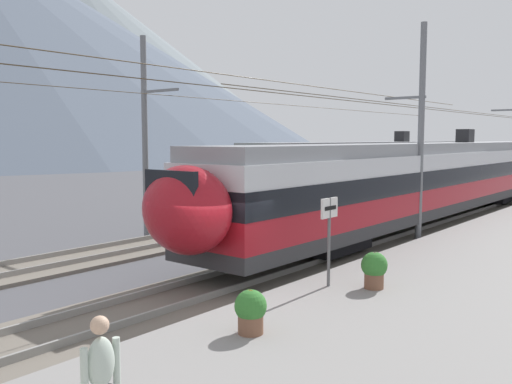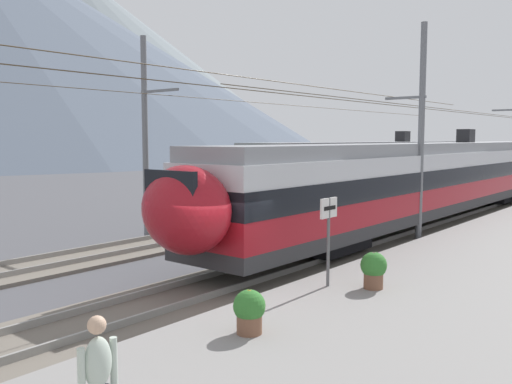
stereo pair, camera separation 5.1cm
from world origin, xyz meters
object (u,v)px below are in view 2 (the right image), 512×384
train_far_track (373,168)px  platform_sign (329,222)px  catenary_mast_far_side (147,134)px  passenger_walking (98,378)px  potted_plant_platform_edge (374,268)px  train_near_platform (426,178)px  catenary_mast_mid (419,131)px  potted_plant_by_shelter (249,309)px

train_far_track → platform_sign: train_far_track is taller
catenary_mast_far_side → passenger_walking: catenary_mast_far_side is taller
platform_sign → potted_plant_platform_edge: (0.53, -0.99, -1.13)m
passenger_walking → train_far_track: bearing=21.3°
train_near_platform → catenary_mast_mid: (-4.04, -1.29, 2.11)m
catenary_mast_mid → platform_sign: 9.31m
platform_sign → potted_plant_platform_edge: platform_sign is taller
passenger_walking → potted_plant_by_shelter: passenger_walking is taller
catenary_mast_far_side → passenger_walking: size_ratio=28.43×
passenger_walking → potted_plant_platform_edge: 8.67m
catenary_mast_mid → catenary_mast_far_side: bearing=123.8°
catenary_mast_mid → potted_plant_by_shelter: bearing=-170.6°
catenary_mast_far_side → potted_plant_platform_edge: (-2.33, -11.44, -3.40)m
potted_plant_by_shelter → catenary_mast_mid: bearing=9.4°
passenger_walking → potted_plant_platform_edge: passenger_walking is taller
train_far_track → passenger_walking: 29.26m
platform_sign → potted_plant_platform_edge: size_ratio=2.44×
train_near_platform → train_far_track: bearing=43.8°
potted_plant_platform_edge → platform_sign: bearing=118.2°
potted_plant_by_shelter → train_far_track: bearing=22.1°
catenary_mast_mid → catenary_mast_far_side: (-6.02, 8.98, -0.09)m
potted_plant_platform_edge → potted_plant_by_shelter: (-4.39, 0.35, -0.05)m
platform_sign → potted_plant_platform_edge: 1.60m
potted_plant_platform_edge → train_far_track: bearing=27.5°
platform_sign → passenger_walking: (-8.08, -1.89, -0.70)m
train_far_track → platform_sign: bearing=-155.5°
train_near_platform → train_far_track: same height
catenary_mast_far_side → potted_plant_by_shelter: size_ratio=56.20×
train_far_track → passenger_walking: bearing=-158.7°
catenary_mast_mid → passenger_walking: catenary_mast_mid is taller
train_far_track → catenary_mast_far_side: catenary_mast_far_side is taller
platform_sign → catenary_mast_far_side: bearing=74.7°
passenger_walking → potted_plant_by_shelter: (4.22, 1.25, -0.47)m
train_far_track → catenary_mast_far_side: (-16.30, 1.72, 2.03)m
train_near_platform → train_far_track: (6.24, 5.98, -0.01)m
train_far_track → potted_plant_platform_edge: bearing=-152.5°
catenary_mast_far_side → train_far_track: bearing=-6.0°
platform_sign → potted_plant_by_shelter: size_ratio=2.63×
train_near_platform → catenary_mast_far_side: size_ratio=0.67×
catenary_mast_mid → platform_sign: (-8.89, -1.46, -2.36)m
train_near_platform → platform_sign: bearing=-168.0°
train_far_track → platform_sign: size_ratio=11.45×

